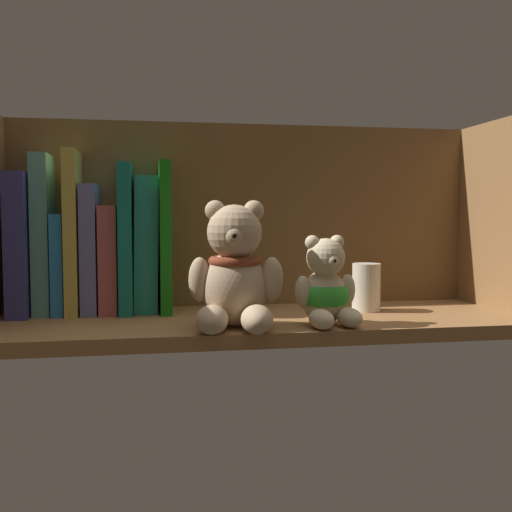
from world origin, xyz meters
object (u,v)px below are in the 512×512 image
at_px(book_1, 45,235).
at_px(teddy_bear_larger, 235,274).
at_px(book_4, 91,249).
at_px(book_7, 147,244).
at_px(teddy_bear_smaller, 326,289).
at_px(book_6, 127,239).
at_px(book_2, 62,263).
at_px(book_3, 75,233).
at_px(pillar_candle, 366,287).
at_px(book_0, 24,244).
at_px(book_5, 110,259).
at_px(book_8, 165,237).

xyz_separation_m(book_1, teddy_bear_larger, (0.27, -0.17, -0.05)).
relative_size(book_4, teddy_bear_larger, 1.15).
xyz_separation_m(book_7, teddy_bear_smaller, (0.24, -0.17, -0.06)).
distance_m(book_6, teddy_bear_smaller, 0.33).
bearing_deg(book_4, teddy_bear_larger, -40.58).
bearing_deg(book_7, teddy_bear_larger, -55.92).
relative_size(book_4, teddy_bear_smaller, 1.60).
distance_m(book_2, book_7, 0.13).
xyz_separation_m(book_3, pillar_candle, (0.45, -0.07, -0.09)).
distance_m(book_2, book_3, 0.05).
bearing_deg(book_0, book_7, 0.00).
bearing_deg(teddy_bear_larger, book_2, 144.97).
height_order(book_1, teddy_bear_smaller, book_1).
height_order(book_0, book_4, book_0).
height_order(book_1, book_4, book_1).
xyz_separation_m(book_0, book_7, (0.18, 0.00, -0.00)).
distance_m(teddy_bear_smaller, pillar_candle, 0.14).
xyz_separation_m(book_5, book_6, (0.03, 0.00, 0.03)).
distance_m(book_0, book_8, 0.21).
bearing_deg(book_2, book_3, 0.00).
height_order(book_4, book_7, book_7).
xyz_separation_m(book_1, book_3, (0.04, 0.00, 0.00)).
distance_m(book_4, teddy_bear_larger, 0.27).
bearing_deg(book_6, book_7, 0.00).
bearing_deg(pillar_candle, book_3, 171.39).
distance_m(book_3, book_7, 0.11).
relative_size(book_8, teddy_bear_larger, 1.36).
xyz_separation_m(book_2, book_8, (0.16, 0.00, 0.04)).
height_order(book_2, book_6, book_6).
bearing_deg(book_8, teddy_bear_larger, -63.06).
bearing_deg(book_3, book_1, 180.00).
bearing_deg(book_0, teddy_bear_larger, -29.87).
xyz_separation_m(book_1, book_6, (0.12, 0.00, -0.01)).
height_order(book_2, teddy_bear_smaller, book_2).
height_order(book_5, book_6, book_6).
xyz_separation_m(book_0, book_2, (0.05, 0.00, -0.03)).
xyz_separation_m(book_6, teddy_bear_smaller, (0.27, -0.17, -0.07)).
distance_m(book_0, book_6, 0.15).
bearing_deg(pillar_candle, book_0, 172.61).
bearing_deg(book_0, book_3, 0.00).
height_order(book_4, book_6, book_6).
height_order(book_2, book_3, book_3).
bearing_deg(book_8, book_3, 180.00).
relative_size(book_0, teddy_bear_smaller, 1.73).
xyz_separation_m(book_4, pillar_candle, (0.43, -0.07, -0.06)).
xyz_separation_m(book_4, book_7, (0.08, 0.00, 0.01)).
relative_size(book_2, book_4, 0.77).
height_order(book_4, book_5, book_4).
relative_size(book_4, book_8, 0.85).
bearing_deg(pillar_candle, book_6, 169.61).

